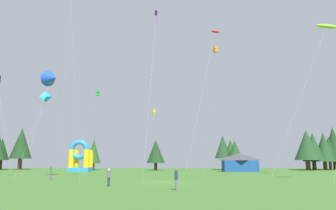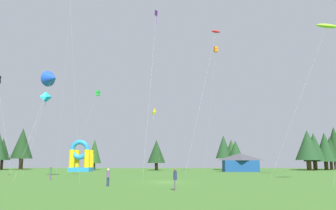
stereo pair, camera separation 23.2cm
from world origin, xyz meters
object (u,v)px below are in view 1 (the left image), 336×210
at_px(kite_blue_delta, 52,78).
at_px(kite_cyan_diamond, 46,97).
at_px(inflatable_yellow_castle, 80,159).
at_px(person_midfield, 176,177).
at_px(kite_red_parafoil, 215,32).
at_px(person_near_camera, 109,176).
at_px(kite_lime_parafoil, 327,26).
at_px(kite_purple_diamond, 157,16).
at_px(festival_tent, 240,162).
at_px(kite_yellow_diamond, 153,113).
at_px(kite_green_box, 97,93).
at_px(kite_orange_box, 216,50).
at_px(person_far_side, 51,172).

bearing_deg(kite_blue_delta, kite_cyan_diamond, 122.43).
bearing_deg(inflatable_yellow_castle, person_midfield, -64.71).
bearing_deg(kite_red_parafoil, person_near_camera, -118.12).
height_order(kite_lime_parafoil, kite_purple_diamond, kite_purple_diamond).
distance_m(kite_cyan_diamond, festival_tent, 41.77).
bearing_deg(person_midfield, kite_purple_diamond, 2.61).
bearing_deg(kite_yellow_diamond, festival_tent, 33.74).
xyz_separation_m(kite_green_box, kite_cyan_diamond, (-4.30, -15.27, -3.68)).
bearing_deg(kite_purple_diamond, person_near_camera, -103.46).
height_order(kite_blue_delta, kite_cyan_diamond, kite_blue_delta).
distance_m(kite_lime_parafoil, kite_cyan_diamond, 43.16).
xyz_separation_m(kite_yellow_diamond, kite_red_parafoil, (11.95, 1.35, 16.02)).
height_order(kite_green_box, kite_orange_box, kite_orange_box).
height_order(kite_orange_box, person_midfield, kite_orange_box).
relative_size(kite_lime_parafoil, person_near_camera, 13.22).
distance_m(kite_green_box, person_near_camera, 35.14).
bearing_deg(person_midfield, festival_tent, -23.49).
xyz_separation_m(kite_yellow_diamond, festival_tent, (17.95, 11.99, -9.07)).
bearing_deg(person_near_camera, festival_tent, -159.71).
xyz_separation_m(kite_yellow_diamond, person_midfield, (3.81, -30.53, -9.92)).
bearing_deg(kite_green_box, kite_orange_box, -18.14).
bearing_deg(kite_lime_parafoil, kite_blue_delta, -179.71).
xyz_separation_m(kite_lime_parafoil, kite_orange_box, (-14.93, 10.52, 0.01)).
relative_size(kite_purple_diamond, festival_tent, 3.65).
relative_size(kite_lime_parafoil, kite_purple_diamond, 0.87).
xyz_separation_m(kite_blue_delta, kite_purple_diamond, (14.88, 3.49, 11.05)).
relative_size(person_near_camera, festival_tent, 0.24).
relative_size(kite_green_box, kite_red_parafoil, 0.58).
relative_size(person_far_side, person_near_camera, 0.97).
xyz_separation_m(person_near_camera, inflatable_yellow_castle, (-13.39, 38.15, 1.55)).
xyz_separation_m(kite_green_box, kite_orange_box, (22.66, -7.43, 6.35)).
distance_m(kite_lime_parafoil, person_midfield, 35.06).
bearing_deg(kite_cyan_diamond, kite_green_box, 74.26).
height_order(person_far_side, person_midfield, person_midfield).
bearing_deg(festival_tent, kite_purple_diamond, -127.39).
bearing_deg(kite_cyan_diamond, festival_tent, 34.06).
relative_size(kite_blue_delta, inflatable_yellow_castle, 2.30).
height_order(kite_blue_delta, kite_orange_box, kite_orange_box).
bearing_deg(festival_tent, person_far_side, -136.51).
xyz_separation_m(kite_purple_diamond, person_near_camera, (-3.87, -16.17, -24.16)).
height_order(kite_orange_box, person_far_side, kite_orange_box).
xyz_separation_m(kite_purple_diamond, kite_cyan_diamond, (-16.71, -0.61, -13.29)).
relative_size(kite_purple_diamond, kite_cyan_diamond, 2.07).
xyz_separation_m(kite_red_parafoil, inflatable_yellow_castle, (-28.17, 10.51, -24.46)).
relative_size(kite_blue_delta, kite_green_box, 0.95).
bearing_deg(person_midfield, kite_orange_box, -20.26).
relative_size(kite_lime_parafoil, person_midfield, 12.35).
height_order(kite_red_parafoil, inflatable_yellow_castle, kite_red_parafoil).
bearing_deg(kite_lime_parafoil, person_near_camera, -156.08).
height_order(kite_lime_parafoil, kite_blue_delta, kite_lime_parafoil).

